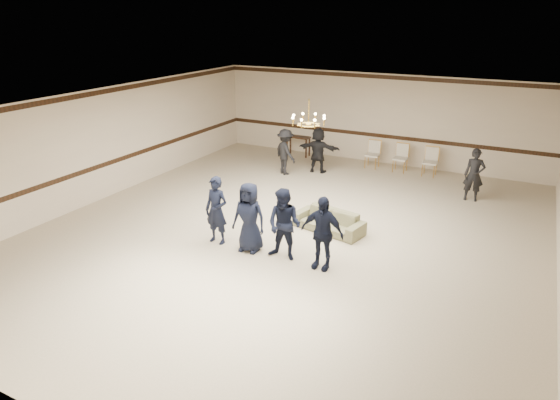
{
  "coord_description": "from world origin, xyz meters",
  "views": [
    {
      "loc": [
        5.01,
        -10.18,
        5.24
      ],
      "look_at": [
        -0.03,
        -0.5,
        1.02
      ],
      "focal_mm": 31.55,
      "sensor_mm": 36.0,
      "label": 1
    }
  ],
  "objects_px": {
    "boy_c": "(284,225)",
    "adult_left": "(285,152)",
    "settee": "(329,221)",
    "boy_b": "(249,217)",
    "adult_mid": "(318,150)",
    "boy_d": "(322,233)",
    "banquet_chair_right": "(430,162)",
    "boy_a": "(217,210)",
    "console_table": "(298,146)",
    "chandelier": "(309,112)",
    "adult_right": "(474,175)",
    "banquet_chair_left": "(372,155)",
    "banquet_chair_mid": "(400,158)"
  },
  "relations": [
    {
      "from": "boy_a",
      "to": "chandelier",
      "type": "bearing_deg",
      "value": 63.29
    },
    {
      "from": "console_table",
      "to": "banquet_chair_mid",
      "type": "bearing_deg",
      "value": -1.98
    },
    {
      "from": "chandelier",
      "to": "boy_b",
      "type": "xyz_separation_m",
      "value": [
        -0.38,
        -2.35,
        -2.05
      ]
    },
    {
      "from": "boy_a",
      "to": "adult_left",
      "type": "distance_m",
      "value": 5.59
    },
    {
      "from": "boy_b",
      "to": "settee",
      "type": "distance_m",
      "value": 2.29
    },
    {
      "from": "chandelier",
      "to": "adult_right",
      "type": "relative_size",
      "value": 0.6
    },
    {
      "from": "boy_a",
      "to": "adult_right",
      "type": "distance_m",
      "value": 7.69
    },
    {
      "from": "boy_b",
      "to": "adult_mid",
      "type": "bearing_deg",
      "value": 95.99
    },
    {
      "from": "boy_c",
      "to": "adult_left",
      "type": "distance_m",
      "value": 6.17
    },
    {
      "from": "settee",
      "to": "boy_b",
      "type": "bearing_deg",
      "value": -111.55
    },
    {
      "from": "adult_left",
      "to": "banquet_chair_right",
      "type": "height_order",
      "value": "adult_left"
    },
    {
      "from": "boy_c",
      "to": "boy_d",
      "type": "height_order",
      "value": "same"
    },
    {
      "from": "boy_c",
      "to": "settee",
      "type": "xyz_separation_m",
      "value": [
        0.32,
        1.85,
        -0.56
      ]
    },
    {
      "from": "banquet_chair_left",
      "to": "console_table",
      "type": "bearing_deg",
      "value": 172.51
    },
    {
      "from": "banquet_chair_mid",
      "to": "console_table",
      "type": "height_order",
      "value": "banquet_chair_mid"
    },
    {
      "from": "adult_mid",
      "to": "console_table",
      "type": "height_order",
      "value": "adult_mid"
    },
    {
      "from": "chandelier",
      "to": "boy_a",
      "type": "relative_size",
      "value": 0.57
    },
    {
      "from": "boy_b",
      "to": "banquet_chair_left",
      "type": "height_order",
      "value": "boy_b"
    },
    {
      "from": "boy_a",
      "to": "adult_mid",
      "type": "xyz_separation_m",
      "value": [
        -0.07,
        6.21,
        -0.05
      ]
    },
    {
      "from": "banquet_chair_mid",
      "to": "banquet_chair_left",
      "type": "bearing_deg",
      "value": -177.68
    },
    {
      "from": "adult_left",
      "to": "adult_mid",
      "type": "distance_m",
      "value": 1.14
    },
    {
      "from": "boy_c",
      "to": "adult_left",
      "type": "height_order",
      "value": "boy_c"
    },
    {
      "from": "boy_b",
      "to": "console_table",
      "type": "xyz_separation_m",
      "value": [
        -2.45,
        7.75,
        -0.44
      ]
    },
    {
      "from": "boy_c",
      "to": "adult_mid",
      "type": "height_order",
      "value": "boy_c"
    },
    {
      "from": "adult_mid",
      "to": "adult_right",
      "type": "relative_size",
      "value": 1.0
    },
    {
      "from": "adult_right",
      "to": "banquet_chair_left",
      "type": "distance_m",
      "value": 4.0
    },
    {
      "from": "chandelier",
      "to": "banquet_chair_mid",
      "type": "height_order",
      "value": "chandelier"
    },
    {
      "from": "settee",
      "to": "adult_left",
      "type": "relative_size",
      "value": 1.17
    },
    {
      "from": "boy_d",
      "to": "banquet_chair_right",
      "type": "distance_m",
      "value": 7.59
    },
    {
      "from": "boy_a",
      "to": "console_table",
      "type": "relative_size",
      "value": 1.81
    },
    {
      "from": "boy_b",
      "to": "banquet_chair_mid",
      "type": "relative_size",
      "value": 1.71
    },
    {
      "from": "banquet_chair_left",
      "to": "banquet_chair_mid",
      "type": "relative_size",
      "value": 1.0
    },
    {
      "from": "chandelier",
      "to": "adult_right",
      "type": "xyz_separation_m",
      "value": [
        3.75,
        3.46,
        -2.1
      ]
    },
    {
      "from": "boy_c",
      "to": "adult_left",
      "type": "bearing_deg",
      "value": 116.44
    },
    {
      "from": "boy_a",
      "to": "boy_c",
      "type": "relative_size",
      "value": 1.0
    },
    {
      "from": "adult_right",
      "to": "banquet_chair_left",
      "type": "bearing_deg",
      "value": 146.02
    },
    {
      "from": "boy_a",
      "to": "console_table",
      "type": "height_order",
      "value": "boy_a"
    },
    {
      "from": "settee",
      "to": "console_table",
      "type": "relative_size",
      "value": 1.99
    },
    {
      "from": "boy_d",
      "to": "adult_left",
      "type": "distance_m",
      "value": 6.62
    },
    {
      "from": "settee",
      "to": "console_table",
      "type": "bearing_deg",
      "value": 133.87
    },
    {
      "from": "boy_d",
      "to": "adult_left",
      "type": "bearing_deg",
      "value": 124.61
    },
    {
      "from": "console_table",
      "to": "chandelier",
      "type": "bearing_deg",
      "value": -61.42
    },
    {
      "from": "console_table",
      "to": "adult_left",
      "type": "bearing_deg",
      "value": -74.46
    },
    {
      "from": "settee",
      "to": "adult_left",
      "type": "xyz_separation_m",
      "value": [
        -3.09,
        3.66,
        0.51
      ]
    },
    {
      "from": "boy_b",
      "to": "adult_mid",
      "type": "relative_size",
      "value": 1.06
    },
    {
      "from": "adult_right",
      "to": "banquet_chair_mid",
      "type": "distance_m",
      "value": 3.13
    },
    {
      "from": "boy_c",
      "to": "banquet_chair_right",
      "type": "relative_size",
      "value": 1.71
    },
    {
      "from": "adult_mid",
      "to": "boy_c",
      "type": "bearing_deg",
      "value": 99.81
    },
    {
      "from": "boy_a",
      "to": "banquet_chair_left",
      "type": "xyz_separation_m",
      "value": [
        1.45,
        7.55,
        -0.34
      ]
    },
    {
      "from": "settee",
      "to": "banquet_chair_left",
      "type": "relative_size",
      "value": 1.88
    }
  ]
}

